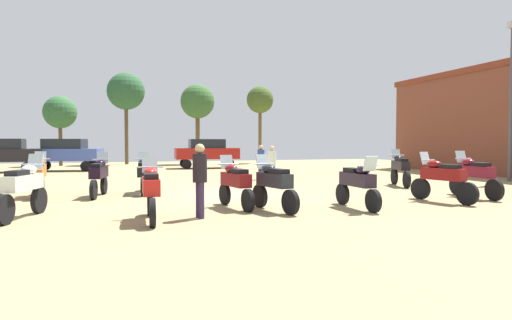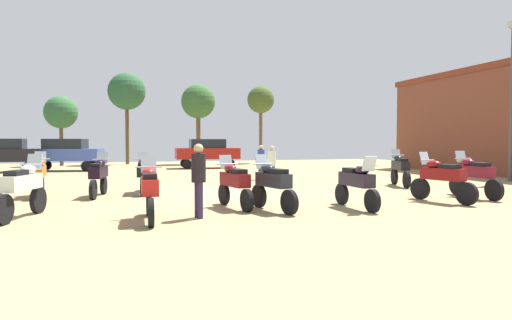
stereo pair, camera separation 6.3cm
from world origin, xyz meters
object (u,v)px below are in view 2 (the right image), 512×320
Objects in this scene: motorcycle_2 at (99,175)px; lamp_post at (512,93)px; car_2 at (66,152)px; tree_5 at (127,92)px; motorcycle_5 at (150,190)px; motorcycle_8 at (442,178)px; tree_1 at (198,102)px; motorcycle_12 at (23,187)px; motorcycle_3 at (357,182)px; tree_2 at (61,113)px; motorcycle_7 at (400,168)px; person_1 at (199,175)px; motorcycle_4 at (38,175)px; person_2 at (272,162)px; tree_4 at (261,101)px; motorcycle_10 at (143,173)px; car_3 at (207,151)px; person_3 at (261,160)px; motorcycle_11 at (474,175)px; motorcycle_9 at (234,182)px; motorcycle_1 at (273,184)px.

lamp_post is (17.71, 0.40, 3.30)m from motorcycle_2.
tree_5 is at bearing -15.52° from car_2.
motorcycle_8 is at bearing 5.68° from motorcycle_5.
motorcycle_12 is at bearing -108.74° from tree_1.
tree_2 reaches higher than motorcycle_3.
lamp_post is at bearing 20.79° from motorcycle_7.
person_1 is 26.55m from tree_2.
tree_1 is (6.73, 20.44, 4.33)m from motorcycle_2.
motorcycle_3 is at bearing -77.93° from tree_5.
motorcycle_7 is 0.98× the size of motorcycle_8.
motorcycle_3 is at bearing -154.57° from lamp_post.
person_2 is at bearing 6.46° from motorcycle_4.
tree_2 is 0.80× the size of tree_4.
motorcycle_4 is 13.51m from motorcycle_7.
tree_2 is 5.24m from tree_5.
motorcycle_10 is (-8.45, 4.99, -0.02)m from motorcycle_8.
motorcycle_5 is 20.18m from car_3.
motorcycle_12 is (-2.94, -4.43, 0.03)m from motorcycle_10.
motorcycle_2 is at bearing -120.40° from tree_4.
tree_1 is 5.78m from tree_5.
tree_5 is at bearing 91.97° from motorcycle_5.
tree_1 reaches higher than person_1.
motorcycle_8 is at bearing -95.34° from tree_4.
motorcycle_7 reaches higher than motorcycle_5.
motorcycle_3 is 27.71m from tree_2.
person_3 is (-4.49, 4.63, 0.23)m from motorcycle_7.
tree_1 is (5.39, 25.46, 4.33)m from motorcycle_5.
motorcycle_4 is 13.79m from car_2.
person_1 is at bearing -160.49° from lamp_post.
motorcycle_10 is 11.11m from motorcycle_11.
tree_2 is (-10.46, 25.45, 3.30)m from motorcycle_3.
motorcycle_7 is 0.33× the size of tree_4.
tree_4 is (14.15, 20.30, 4.63)m from motorcycle_4.
motorcycle_8 is 1.05× the size of motorcycle_9.
person_3 is at bearing 40.27° from motorcycle_10.
motorcycle_12 is 0.48× the size of car_2.
person_1 is 8.22m from person_2.
person_1 reaches higher than motorcycle_8.
motorcycle_8 is 0.30× the size of tree_5.
person_2 is at bearing -176.25° from car_3.
motorcycle_5 is 1.03× the size of motorcycle_9.
motorcycle_4 is 0.98× the size of motorcycle_10.
motorcycle_8 is at bearing -167.44° from car_3.
motorcycle_4 is 19.88m from lamp_post.
motorcycle_8 is (-1.71, -4.45, -0.00)m from motorcycle_7.
person_2 reaches higher than motorcycle_3.
lamp_post is at bearing -43.49° from tree_2.
motorcycle_1 is 6.89m from person_2.
motorcycle_8 is 22.56m from car_2.
motorcycle_5 is 26.37m from tree_2.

